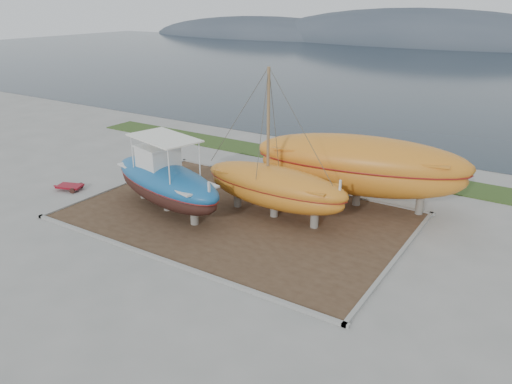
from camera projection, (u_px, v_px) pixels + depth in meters
The scene contains 10 objects.
ground at pixel (192, 244), 24.86m from camera, with size 140.00×140.00×0.00m, color gray.
dirt_patch at pixel (238, 216), 27.98m from camera, with size 18.00×12.00×0.06m, color #422D1E.
curb_frame at pixel (238, 215), 27.97m from camera, with size 18.60×12.60×0.15m, color gray, non-canonical shape.
grass_strip at pixel (326, 163), 36.98m from camera, with size 44.00×3.00×0.08m, color #284219.
sea at pixel (473, 74), 79.66m from camera, with size 260.00×100.00×0.04m, color black, non-canonical shape.
blue_caique at pixel (165, 174), 27.91m from camera, with size 9.02×2.82×4.34m, color #175994, non-canonical shape.
white_dinghy at pixel (176, 178), 31.75m from camera, with size 4.45×1.67×1.34m, color silver, non-canonical shape.
orange_sailboat at pixel (275, 146), 26.40m from camera, with size 8.77×2.58×8.15m, color orange, non-canonical shape.
orange_bare_hull at pixel (358, 172), 28.68m from camera, with size 12.31×3.69×4.03m, color orange, non-canonical shape.
red_trailer at pixel (70, 188), 31.77m from camera, with size 2.29×1.14×0.32m, color maroon, non-canonical shape.
Camera 1 is at (14.73, -16.94, 11.45)m, focal length 35.00 mm.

